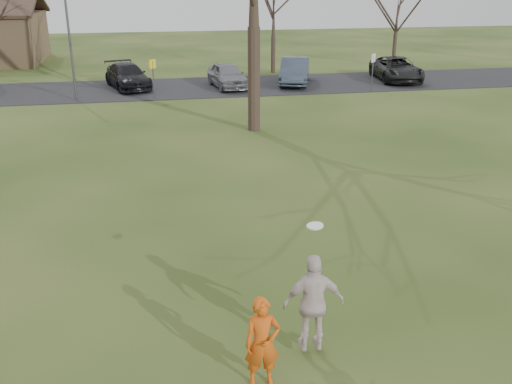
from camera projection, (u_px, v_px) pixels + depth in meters
ground at (299, 354)px, 9.80m from camera, size 120.00×120.00×0.00m
parking_strip at (189, 88)px, 32.70m from camera, size 62.00×6.50×0.04m
player_defender at (262, 343)px, 8.81m from camera, size 0.58×0.38×1.56m
car_3 at (128, 76)px, 32.33m from camera, size 3.05×4.95×1.34m
car_4 at (227, 75)px, 32.43m from camera, size 2.17×4.27×1.39m
car_5 at (295, 71)px, 33.46m from camera, size 2.88×4.84×1.51m
car_6 at (396, 69)px, 34.58m from camera, size 2.89×5.25×1.39m
catching_play at (314, 303)px, 9.46m from camera, size 1.06×0.49×2.32m
lamp_post at (68, 21)px, 27.94m from camera, size 0.34×0.34×6.27m
sign_yellow at (153, 72)px, 29.08m from camera, size 0.35×0.35×2.08m
sign_white at (373, 65)px, 31.17m from camera, size 0.35×0.35×2.08m
small_tree_row at (248, 11)px, 36.70m from camera, size 55.00×5.90×8.50m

